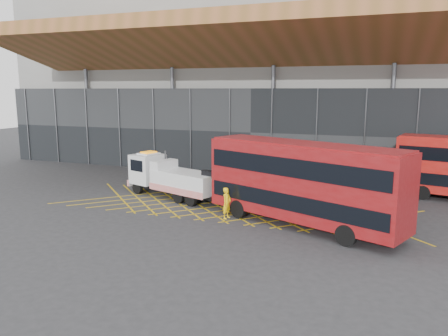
% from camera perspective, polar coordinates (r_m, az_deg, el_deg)
% --- Properties ---
extents(ground_plane, '(120.00, 120.00, 0.00)m').
position_cam_1_polar(ground_plane, '(31.28, -6.14, -4.45)').
color(ground_plane, '#2B2C2E').
extents(road_markings, '(24.76, 7.16, 0.01)m').
position_cam_1_polar(road_markings, '(29.77, 0.82, -5.14)').
color(road_markings, gold).
rests_on(road_markings, ground_plane).
extents(construction_building, '(55.00, 23.97, 18.00)m').
position_cam_1_polar(construction_building, '(46.96, 5.99, 11.48)').
color(construction_building, gray).
rests_on(construction_building, ground_plane).
extents(recovery_truck, '(9.20, 4.77, 3.26)m').
position_cam_1_polar(recovery_truck, '(32.49, -7.00, -1.20)').
color(recovery_truck, black).
rests_on(recovery_truck, ground_plane).
extents(bus_towed, '(12.15, 7.28, 4.91)m').
position_cam_1_polar(bus_towed, '(25.51, 10.22, -1.63)').
color(bus_towed, maroon).
rests_on(bus_towed, ground_plane).
extents(worker, '(0.61, 0.80, 1.95)m').
position_cam_1_polar(worker, '(27.01, 0.36, -4.61)').
color(worker, yellow).
rests_on(worker, ground_plane).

